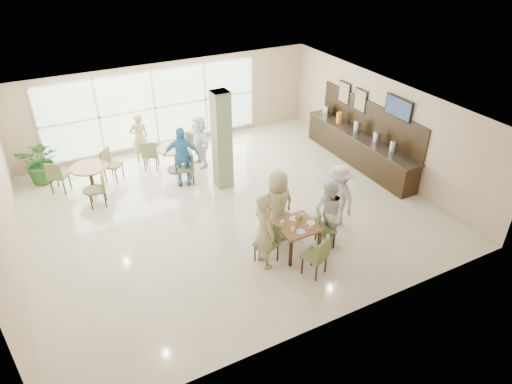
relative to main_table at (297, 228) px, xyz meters
name	(u,v)px	position (x,y,z in m)	size (l,w,h in m)	color
ground	(228,208)	(-0.63, 2.36, -0.65)	(10.00, 10.00, 0.00)	beige
room_shell	(226,151)	(-0.63, 2.36, 1.05)	(10.00, 10.00, 10.00)	white
window_bank	(155,108)	(-1.13, 6.82, 0.75)	(7.00, 0.04, 7.00)	silver
column	(222,141)	(-0.23, 3.56, 0.75)	(0.45, 0.45, 2.80)	#727D57
main_table	(297,228)	(0.00, 0.00, 0.00)	(0.90, 0.90, 0.75)	brown
round_table_left	(90,173)	(-3.62, 5.01, -0.10)	(1.01, 1.01, 0.75)	brown
round_table_right	(175,153)	(-1.12, 5.07, -0.09)	(1.04, 1.04, 0.75)	brown
chairs_main_table	(297,235)	(0.00, -0.02, -0.17)	(2.12, 2.20, 0.95)	olive
chairs_table_left	(90,176)	(-3.66, 4.96, -0.17)	(2.10, 1.83, 0.95)	olive
chairs_table_right	(178,155)	(-1.07, 5.06, -0.17)	(2.08, 1.90, 0.95)	olive
tabletop_clutter	(299,222)	(0.03, -0.02, 0.16)	(0.74, 0.71, 0.21)	white
buffet_counter	(359,147)	(4.07, 2.87, -0.10)	(0.64, 4.70, 1.95)	black
wall_tv	(398,108)	(4.31, 1.76, 1.50)	(0.06, 1.00, 0.58)	black
framed_art_a	(360,100)	(4.32, 3.36, 1.20)	(0.05, 0.55, 0.70)	black
framed_art_b	(344,93)	(4.32, 4.16, 1.20)	(0.05, 0.55, 0.70)	black
potted_plant	(41,161)	(-4.75, 6.17, 0.02)	(1.21, 1.21, 1.34)	#2A5D25
teen_left	(264,231)	(-0.86, -0.04, 0.24)	(0.65, 0.43, 1.79)	tan
teen_far	(277,205)	(-0.09, 0.72, 0.23)	(0.86, 0.47, 1.77)	tan
teen_right	(328,215)	(0.77, -0.10, 0.19)	(0.82, 0.64, 1.69)	white
teen_standing	(338,196)	(1.50, 0.50, 0.16)	(1.05, 0.60, 1.63)	#B4B4B7
adult_a	(182,156)	(-1.21, 4.20, 0.22)	(1.02, 0.58, 1.74)	#438ACB
adult_b	(199,141)	(-0.35, 5.05, 0.15)	(1.48, 0.64, 1.60)	white
adult_standing	(139,138)	(-1.88, 6.18, 0.13)	(0.57, 0.38, 1.57)	tan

